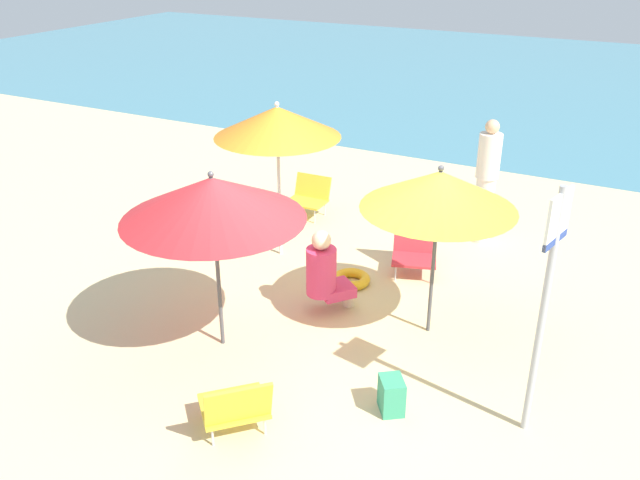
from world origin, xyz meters
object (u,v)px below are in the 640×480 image
umbrella_red (212,199)px  umbrella_yellow (439,190)px  beach_bag (392,395)px  beach_chair_c (236,406)px  beach_chair_a (415,247)px  warning_sign (548,283)px  swim_ring (351,279)px  person_b (325,272)px  umbrella_orange (277,122)px  beach_chair_b (309,195)px  person_a (486,181)px

umbrella_red → umbrella_yellow: umbrella_red is taller
beach_bag → beach_chair_c: bearing=-139.5°
beach_chair_c → umbrella_yellow: bearing=-66.7°
umbrella_red → beach_chair_a: 2.98m
beach_chair_c → warning_sign: 2.69m
umbrella_red → swim_ring: 2.42m
person_b → umbrella_red: bearing=-173.8°
beach_chair_c → beach_bag: beach_chair_c is taller
umbrella_orange → beach_chair_b: umbrella_orange is taller
beach_chair_b → umbrella_red: bearing=12.4°
umbrella_orange → beach_bag: 3.69m
beach_chair_c → beach_bag: 1.37m
umbrella_red → umbrella_orange: bearing=104.3°
umbrella_red → beach_bag: size_ratio=5.66×
umbrella_yellow → person_b: umbrella_yellow is taller
umbrella_orange → beach_bag: size_ratio=6.10×
person_a → swim_ring: person_a is taller
umbrella_orange → beach_bag: (2.46, -2.24, -1.60)m
beach_chair_a → beach_chair_c: beach_chair_a is taller
umbrella_yellow → umbrella_orange: (-2.32, 0.86, 0.17)m
umbrella_orange → warning_sign: (3.56, -1.92, -0.36)m
umbrella_red → swim_ring: (0.64, 1.75, -1.54)m
umbrella_orange → warning_sign: size_ratio=0.91×
swim_ring → beach_chair_a: bearing=50.9°
beach_chair_a → beach_chair_c: 3.50m
beach_chair_b → person_a: 2.57m
umbrella_red → beach_bag: 2.41m
beach_chair_a → warning_sign: 3.13m
umbrella_orange → beach_chair_a: bearing=12.0°
umbrella_red → umbrella_orange: 2.13m
umbrella_yellow → person_b: size_ratio=1.86×
umbrella_orange → person_b: (1.17, -1.02, -1.27)m
umbrella_red → person_b: size_ratio=1.89×
beach_chair_a → beach_bag: beach_chair_a is taller
beach_chair_b → warning_sign: (3.85, -3.26, 1.11)m
swim_ring → umbrella_red: bearing=-110.0°
person_a → beach_bag: 3.94m
beach_bag → warning_sign: bearing=16.4°
umbrella_yellow → swim_ring: umbrella_yellow is taller
umbrella_yellow → beach_bag: bearing=-84.3°
umbrella_orange → beach_bag: umbrella_orange is taller
person_a → swim_ring: 2.33m
beach_chair_c → person_b: 2.13m
umbrella_yellow → warning_sign: size_ratio=0.84×
beach_chair_b → person_b: bearing=30.7°
umbrella_orange → warning_sign: bearing=-28.4°
umbrella_yellow → warning_sign: warning_sign is taller
umbrella_red → umbrella_orange: umbrella_orange is taller
umbrella_red → umbrella_orange: (-0.53, 2.06, 0.16)m
person_a → umbrella_yellow: bearing=-41.0°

